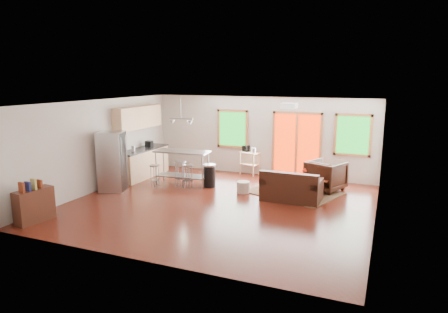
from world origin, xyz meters
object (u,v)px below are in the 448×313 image
at_px(loveseat, 291,189).
at_px(refrigerator, 112,161).
at_px(coffee_table, 300,182).
at_px(kitchen_cart, 249,155).
at_px(rug, 293,193).
at_px(ottoman, 289,181).
at_px(armchair, 326,174).
at_px(island, 182,161).

relative_size(loveseat, refrigerator, 0.91).
relative_size(coffee_table, kitchen_cart, 1.08).
distance_m(rug, ottoman, 0.68).
bearing_deg(coffee_table, armchair, 47.62).
bearing_deg(coffee_table, refrigerator, -161.64).
xyz_separation_m(loveseat, armchair, (0.70, 1.34, 0.16)).
xyz_separation_m(rug, kitchen_cart, (-1.89, 1.61, 0.65)).
height_order(ottoman, kitchen_cart, kitchen_cart).
relative_size(refrigerator, island, 1.01).
xyz_separation_m(armchair, refrigerator, (-5.66, -2.35, 0.38)).
xyz_separation_m(coffee_table, ottoman, (-0.45, 0.63, -0.16)).
xyz_separation_m(rug, armchair, (0.79, 0.63, 0.47)).
relative_size(ottoman, refrigerator, 0.33).
bearing_deg(rug, loveseat, -82.92).
xyz_separation_m(coffee_table, island, (-3.51, -0.35, 0.38)).
distance_m(coffee_table, kitchen_cart, 2.66).
xyz_separation_m(rug, coffee_table, (0.17, -0.05, 0.33)).
relative_size(armchair, refrigerator, 0.56).
relative_size(coffee_table, island, 0.61).
bearing_deg(island, ottoman, 17.84).
xyz_separation_m(refrigerator, kitchen_cart, (2.99, 3.33, -0.20)).
distance_m(island, kitchen_cart, 2.48).
xyz_separation_m(armchair, ottoman, (-1.07, -0.04, -0.29)).
xyz_separation_m(rug, island, (-3.34, -0.40, 0.71)).
bearing_deg(coffee_table, ottoman, 125.67).
xyz_separation_m(loveseat, coffee_table, (0.09, 0.67, 0.02)).
bearing_deg(island, loveseat, -5.35).
relative_size(refrigerator, kitchen_cart, 1.77).
bearing_deg(refrigerator, armchair, 3.89).
distance_m(loveseat, ottoman, 1.36).
bearing_deg(island, refrigerator, -139.20).
bearing_deg(rug, kitchen_cart, 139.53).
relative_size(armchair, island, 0.56).
bearing_deg(armchair, island, 37.64).
relative_size(coffee_table, armchair, 1.09).
xyz_separation_m(coffee_table, refrigerator, (-5.05, -1.68, 0.51)).
bearing_deg(rug, ottoman, 115.49).
height_order(coffee_table, island, island).
relative_size(rug, island, 1.36).
distance_m(rug, island, 3.43).
relative_size(rug, loveseat, 1.49).
relative_size(rug, refrigerator, 1.35).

